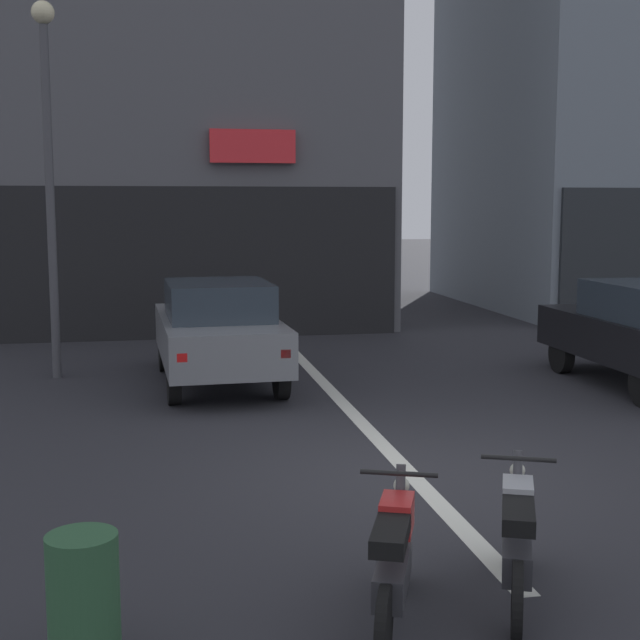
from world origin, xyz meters
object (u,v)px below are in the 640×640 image
motorcycle_silver_row_left_mid (517,539)px  trash_bin (84,602)px  car_grey_crossing_near (218,329)px  street_lamp (48,149)px  motorcycle_red_row_leftmost (394,559)px

motorcycle_silver_row_left_mid → trash_bin: size_ratio=1.84×
motorcycle_silver_row_left_mid → car_grey_crossing_near: bearing=100.9°
street_lamp → motorcycle_silver_row_left_mid: size_ratio=3.81×
street_lamp → motorcycle_silver_row_left_mid: bearing=-65.7°
car_grey_crossing_near → motorcycle_red_row_leftmost: 8.28m
motorcycle_red_row_leftmost → trash_bin: bearing=-174.4°
street_lamp → motorcycle_silver_row_left_mid: 10.51m
motorcycle_silver_row_left_mid → trash_bin: motorcycle_silver_row_left_mid is taller
car_grey_crossing_near → motorcycle_silver_row_left_mid: (1.55, -8.06, -0.43)m
street_lamp → trash_bin: bearing=-83.2°
motorcycle_silver_row_left_mid → trash_bin: bearing=-172.6°
car_grey_crossing_near → motorcycle_red_row_leftmost: size_ratio=2.63×
car_grey_crossing_near → trash_bin: bearing=-99.7°
motorcycle_red_row_leftmost → motorcycle_silver_row_left_mid: 0.99m
motorcycle_silver_row_left_mid → motorcycle_red_row_leftmost: bearing=-168.8°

